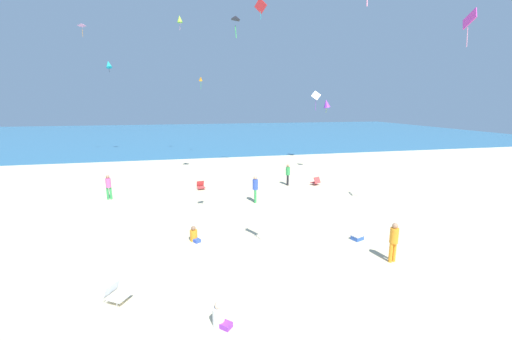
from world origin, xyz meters
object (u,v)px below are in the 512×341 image
object	(u,v)px
person_2	(108,185)
kite_purple	(327,104)
person_0	(194,235)
person_4	(288,173)
beach_chair_near_camera	(201,186)
kite_magenta	(470,19)
kite_lime	(180,19)
kite_pink	(82,25)
kite_teal	(109,64)
kite_red	(261,6)
beach_chair_far_right	(116,293)
beach_chair_mid_beach	(316,181)
person_5	(394,240)
cooler_box	(357,237)
person_1	(220,317)
kite_white	(316,96)
kite_black	(236,18)
kite_orange	(201,79)
person_3	(255,187)

from	to	relation	value
person_2	kite_purple	size ratio (longest dim) A/B	1.35
person_0	person_4	bearing A→B (deg)	107.05
beach_chair_near_camera	kite_magenta	bearing A→B (deg)	40.75
kite_lime	kite_pink	bearing A→B (deg)	168.90
person_4	kite_teal	bearing A→B (deg)	140.74
kite_red	kite_purple	bearing A→B (deg)	-6.39
beach_chair_far_right	beach_chair_mid_beach	bearing A→B (deg)	77.02
person_0	beach_chair_mid_beach	bearing A→B (deg)	98.17
person_5	kite_teal	distance (m)	36.39
cooler_box	person_1	world-z (taller)	person_1
kite_purple	kite_red	xyz separation A→B (m)	(-5.81, 0.65, 7.67)
cooler_box	kite_magenta	world-z (taller)	kite_magenta
kite_magenta	kite_white	xyz separation A→B (m)	(0.95, 18.72, -2.87)
beach_chair_near_camera	kite_purple	size ratio (longest dim) A/B	0.59
person_5	beach_chair_mid_beach	bearing A→B (deg)	161.30
kite_lime	kite_white	bearing A→B (deg)	-22.95
person_0	kite_white	bearing A→B (deg)	110.65
beach_chair_far_right	person_2	distance (m)	11.89
person_5	kite_black	distance (m)	10.64
person_5	kite_orange	xyz separation A→B (m)	(-5.82, 26.74, 7.88)
person_1	kite_white	size ratio (longest dim) A/B	0.36
beach_chair_mid_beach	kite_lime	world-z (taller)	kite_lime
cooler_box	kite_lime	bearing A→B (deg)	106.90
person_3	kite_magenta	xyz separation A→B (m)	(8.34, -6.05, 8.77)
beach_chair_far_right	kite_red	bearing A→B (deg)	94.63
person_4	kite_lime	distance (m)	21.69
kite_red	person_4	bearing A→B (deg)	-76.48
person_1	kite_orange	size ratio (longest dim) A/B	0.51
person_4	kite_pink	distance (m)	27.79
person_1	person_2	xyz separation A→B (m)	(-5.73, 13.41, 0.67)
kite_teal	kite_red	size ratio (longest dim) A/B	0.87
person_2	kite_pink	xyz separation A→B (m)	(-5.20, 17.67, 13.34)
person_2	kite_lime	bearing A→B (deg)	154.46
beach_chair_mid_beach	kite_lime	xyz separation A→B (m)	(-9.63, 15.24, 14.63)
beach_chair_near_camera	person_2	bearing A→B (deg)	-86.52
kite_magenta	kite_red	bearing A→B (deg)	113.28
beach_chair_far_right	kite_white	xyz separation A→B (m)	(15.78, 21.55, 6.61)
kite_black	person_1	bearing A→B (deg)	-105.08
beach_chair_near_camera	person_3	distance (m)	5.14
person_3	kite_orange	bearing A→B (deg)	110.05
beach_chair_near_camera	cooler_box	xyz separation A→B (m)	(6.58, -10.38, -0.13)
person_4	kite_orange	distance (m)	17.46
person_3	kite_white	xyz separation A→B (m)	(9.29, 12.67, 5.90)
person_3	kite_white	world-z (taller)	kite_white
kite_magenta	kite_lime	distance (m)	27.92
person_4	kite_pink	xyz separation A→B (m)	(-17.68, 16.78, 13.35)
beach_chair_near_camera	kite_pink	xyz separation A→B (m)	(-11.14, 16.43, 14.03)
person_5	kite_red	bearing A→B (deg)	174.89
person_4	kite_pink	world-z (taller)	kite_pink
kite_pink	kite_red	bearing A→B (deg)	-36.47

